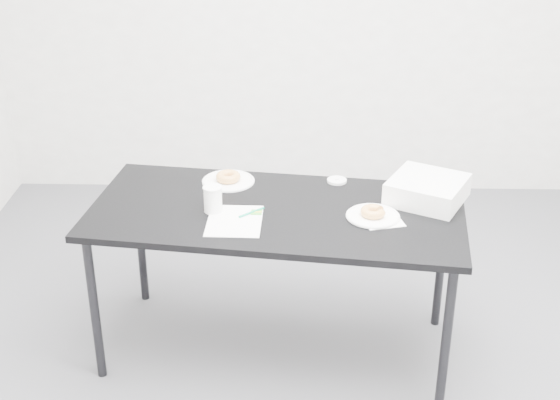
{
  "coord_description": "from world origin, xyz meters",
  "views": [
    {
      "loc": [
        -0.04,
        -2.96,
        2.31
      ],
      "look_at": [
        -0.12,
        0.02,
        0.86
      ],
      "focal_mm": 50.0,
      "sensor_mm": 36.0,
      "label": 1
    }
  ],
  "objects_px": {
    "table": "(276,220)",
    "pen": "(252,212)",
    "scorecard": "(235,221)",
    "coffee_cup": "(213,199)",
    "donut_far": "(228,177)",
    "plate_near": "(373,216)",
    "plate_far": "(228,181)",
    "bakery_box": "(427,190)",
    "donut_near": "(373,212)"
  },
  "relations": [
    {
      "from": "donut_near",
      "to": "bakery_box",
      "type": "distance_m",
      "value": 0.32
    },
    {
      "from": "plate_far",
      "to": "bakery_box",
      "type": "height_order",
      "value": "bakery_box"
    },
    {
      "from": "plate_far",
      "to": "coffee_cup",
      "type": "relative_size",
      "value": 2.09
    },
    {
      "from": "donut_near",
      "to": "scorecard",
      "type": "bearing_deg",
      "value": -175.18
    },
    {
      "from": "table",
      "to": "coffee_cup",
      "type": "distance_m",
      "value": 0.3
    },
    {
      "from": "table",
      "to": "donut_far",
      "type": "height_order",
      "value": "donut_far"
    },
    {
      "from": "scorecard",
      "to": "pen",
      "type": "xyz_separation_m",
      "value": [
        0.07,
        0.07,
        0.01
      ]
    },
    {
      "from": "plate_far",
      "to": "coffee_cup",
      "type": "bearing_deg",
      "value": -97.16
    },
    {
      "from": "plate_near",
      "to": "coffee_cup",
      "type": "distance_m",
      "value": 0.7
    },
    {
      "from": "pen",
      "to": "coffee_cup",
      "type": "bearing_deg",
      "value": 131.45
    },
    {
      "from": "coffee_cup",
      "to": "bakery_box",
      "type": "bearing_deg",
      "value": 8.15
    },
    {
      "from": "donut_far",
      "to": "bakery_box",
      "type": "distance_m",
      "value": 0.94
    },
    {
      "from": "bakery_box",
      "to": "plate_near",
      "type": "bearing_deg",
      "value": -118.12
    },
    {
      "from": "scorecard",
      "to": "plate_far",
      "type": "relative_size",
      "value": 1.19
    },
    {
      "from": "table",
      "to": "pen",
      "type": "height_order",
      "value": "pen"
    },
    {
      "from": "scorecard",
      "to": "coffee_cup",
      "type": "bearing_deg",
      "value": 138.87
    },
    {
      "from": "scorecard",
      "to": "plate_near",
      "type": "distance_m",
      "value": 0.6
    },
    {
      "from": "table",
      "to": "donut_near",
      "type": "distance_m",
      "value": 0.44
    },
    {
      "from": "plate_far",
      "to": "donut_far",
      "type": "bearing_deg",
      "value": 0.0
    },
    {
      "from": "table",
      "to": "coffee_cup",
      "type": "xyz_separation_m",
      "value": [
        -0.28,
        -0.03,
        0.12
      ]
    },
    {
      "from": "donut_near",
      "to": "plate_far",
      "type": "height_order",
      "value": "donut_near"
    },
    {
      "from": "plate_near",
      "to": "coffee_cup",
      "type": "height_order",
      "value": "coffee_cup"
    },
    {
      "from": "plate_far",
      "to": "bakery_box",
      "type": "bearing_deg",
      "value": -10.91
    },
    {
      "from": "coffee_cup",
      "to": "donut_far",
      "type": "bearing_deg",
      "value": 82.84
    },
    {
      "from": "scorecard",
      "to": "plate_far",
      "type": "distance_m",
      "value": 0.41
    },
    {
      "from": "coffee_cup",
      "to": "bakery_box",
      "type": "height_order",
      "value": "coffee_cup"
    },
    {
      "from": "donut_far",
      "to": "plate_near",
      "type": "bearing_deg",
      "value": -28.27
    },
    {
      "from": "plate_near",
      "to": "bakery_box",
      "type": "xyz_separation_m",
      "value": [
        0.26,
        0.18,
        0.05
      ]
    },
    {
      "from": "donut_far",
      "to": "table",
      "type": "bearing_deg",
      "value": -50.12
    },
    {
      "from": "donut_far",
      "to": "bakery_box",
      "type": "relative_size",
      "value": 0.37
    },
    {
      "from": "scorecard",
      "to": "bakery_box",
      "type": "distance_m",
      "value": 0.89
    },
    {
      "from": "scorecard",
      "to": "pen",
      "type": "relative_size",
      "value": 2.15
    },
    {
      "from": "table",
      "to": "plate_near",
      "type": "xyz_separation_m",
      "value": [
        0.42,
        -0.07,
        0.06
      ]
    },
    {
      "from": "scorecard",
      "to": "donut_near",
      "type": "bearing_deg",
      "value": 5.96
    },
    {
      "from": "bakery_box",
      "to": "donut_near",
      "type": "bearing_deg",
      "value": -118.12
    },
    {
      "from": "scorecard",
      "to": "donut_near",
      "type": "distance_m",
      "value": 0.6
    },
    {
      "from": "plate_near",
      "to": "donut_near",
      "type": "bearing_deg",
      "value": -90.0
    },
    {
      "from": "table",
      "to": "donut_near",
      "type": "xyz_separation_m",
      "value": [
        0.42,
        -0.07,
        0.08
      ]
    },
    {
      "from": "table",
      "to": "plate_near",
      "type": "distance_m",
      "value": 0.43
    },
    {
      "from": "pen",
      "to": "bakery_box",
      "type": "xyz_separation_m",
      "value": [
        0.79,
        0.16,
        0.05
      ]
    },
    {
      "from": "pen",
      "to": "donut_near",
      "type": "xyz_separation_m",
      "value": [
        0.53,
        -0.02,
        0.02
      ]
    },
    {
      "from": "table",
      "to": "pen",
      "type": "xyz_separation_m",
      "value": [
        -0.11,
        -0.05,
        0.06
      ]
    },
    {
      "from": "coffee_cup",
      "to": "bakery_box",
      "type": "distance_m",
      "value": 0.97
    },
    {
      "from": "plate_near",
      "to": "bakery_box",
      "type": "bearing_deg",
      "value": 34.59
    },
    {
      "from": "scorecard",
      "to": "pen",
      "type": "bearing_deg",
      "value": 46.93
    },
    {
      "from": "plate_near",
      "to": "plate_far",
      "type": "height_order",
      "value": "plate_near"
    },
    {
      "from": "table",
      "to": "scorecard",
      "type": "distance_m",
      "value": 0.22
    },
    {
      "from": "plate_far",
      "to": "pen",
      "type": "bearing_deg",
      "value": -68.62
    },
    {
      "from": "plate_near",
      "to": "bakery_box",
      "type": "height_order",
      "value": "bakery_box"
    },
    {
      "from": "donut_near",
      "to": "coffee_cup",
      "type": "bearing_deg",
      "value": 176.65
    }
  ]
}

